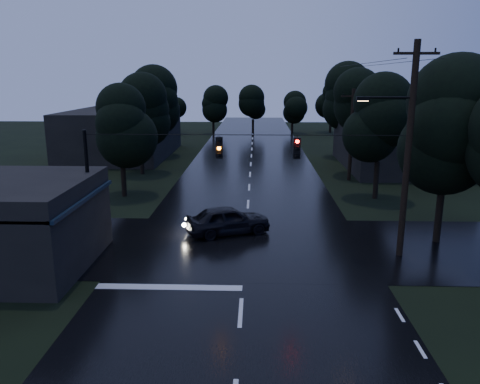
{
  "coord_description": "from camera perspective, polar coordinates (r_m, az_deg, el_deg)",
  "views": [
    {
      "loc": [
        0.52,
        -10.53,
        8.39
      ],
      "look_at": [
        -0.34,
        13.97,
        2.35
      ],
      "focal_mm": 35.0,
      "sensor_mm": 36.0,
      "label": 1
    }
  ],
  "objects": [
    {
      "name": "tree_left_c",
      "position": [
        51.71,
        -10.16,
        10.97
      ],
      "size": [
        4.48,
        4.48,
        9.44
      ],
      "color": "black",
      "rests_on": "ground"
    },
    {
      "name": "anchor_pole_left",
      "position": [
        23.6,
        -17.93,
        -0.05
      ],
      "size": [
        0.18,
        0.18,
        6.0
      ],
      "primitive_type": "cylinder",
      "color": "black",
      "rests_on": "ground"
    },
    {
      "name": "building_far_right",
      "position": [
        46.94,
        18.76,
        5.52
      ],
      "size": [
        10.0,
        14.0,
        4.4
      ],
      "primitive_type": "cube",
      "color": "black",
      "rests_on": "ground"
    },
    {
      "name": "car",
      "position": [
        25.63,
        -1.48,
        -3.43
      ],
      "size": [
        4.96,
        3.4,
        1.57
      ],
      "primitive_type": "imported",
      "rotation": [
        0.0,
        0.0,
        1.94
      ],
      "color": "black",
      "rests_on": "ground"
    },
    {
      "name": "tree_left_b",
      "position": [
        41.87,
        -12.17,
        9.73
      ],
      "size": [
        4.2,
        4.2,
        8.85
      ],
      "color": "black",
      "rests_on": "ground"
    },
    {
      "name": "tree_right_b",
      "position": [
        41.6,
        14.83,
        10.08
      ],
      "size": [
        4.48,
        4.48,
        9.44
      ],
      "color": "black",
      "rests_on": "ground"
    },
    {
      "name": "tree_left_a",
      "position": [
        34.04,
        -14.4,
        8.1
      ],
      "size": [
        3.92,
        3.92,
        8.26
      ],
      "color": "black",
      "rests_on": "ground"
    },
    {
      "name": "building_far_left",
      "position": [
        52.9,
        -14.06,
        7.03
      ],
      "size": [
        10.0,
        16.0,
        5.0
      ],
      "primitive_type": "cube",
      "color": "black",
      "rests_on": "ground"
    },
    {
      "name": "tree_corner_near",
      "position": [
        25.48,
        24.03,
        7.26
      ],
      "size": [
        4.48,
        4.48,
        9.44
      ],
      "color": "black",
      "rests_on": "ground"
    },
    {
      "name": "utility_pole_main",
      "position": [
        22.82,
        19.63,
        5.15
      ],
      "size": [
        3.5,
        0.3,
        10.0
      ],
      "color": "black",
      "rests_on": "ground"
    },
    {
      "name": "span_signals",
      "position": [
        21.75,
        2.08,
        5.51
      ],
      "size": [
        15.0,
        0.37,
        1.12
      ],
      "color": "black",
      "rests_on": "ground"
    },
    {
      "name": "utility_pole_far",
      "position": [
        39.57,
        13.42,
        6.91
      ],
      "size": [
        2.0,
        0.3,
        7.5
      ],
      "color": "black",
      "rests_on": "ground"
    },
    {
      "name": "main_road",
      "position": [
        41.39,
        1.24,
        2.14
      ],
      "size": [
        12.0,
        120.0,
        0.02
      ],
      "primitive_type": "cube",
      "color": "black",
      "rests_on": "ground"
    },
    {
      "name": "tree_right_c",
      "position": [
        51.49,
        13.09,
        11.23
      ],
      "size": [
        4.76,
        4.76,
        10.03
      ],
      "color": "black",
      "rests_on": "ground"
    },
    {
      "name": "tree_right_a",
      "position": [
        33.73,
        16.74,
        8.54
      ],
      "size": [
        4.2,
        4.2,
        8.85
      ],
      "color": "black",
      "rests_on": "ground"
    },
    {
      "name": "cross_street",
      "position": [
        24.05,
        0.64,
        -6.59
      ],
      "size": [
        60.0,
        9.0,
        0.02
      ],
      "primitive_type": "cube",
      "color": "black",
      "rests_on": "ground"
    }
  ]
}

